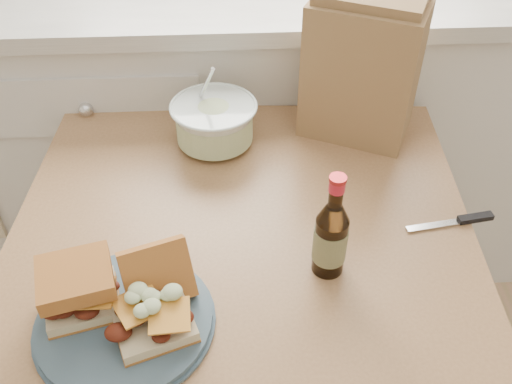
{
  "coord_description": "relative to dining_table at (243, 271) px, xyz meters",
  "views": [
    {
      "loc": [
        -0.15,
        0.21,
        1.51
      ],
      "look_at": [
        -0.11,
        0.99,
        0.82
      ],
      "focal_mm": 40.0,
      "sensor_mm": 36.0,
      "label": 1
    }
  ],
  "objects": [
    {
      "name": "knife",
      "position": [
        0.43,
        0.01,
        0.11
      ],
      "size": [
        0.18,
        0.04,
        0.01
      ],
      "rotation": [
        0.0,
        0.0,
        0.15
      ],
      "color": "silver",
      "rests_on": "dining_table"
    },
    {
      "name": "paper_bag",
      "position": [
        0.27,
        0.33,
        0.26
      ],
      "size": [
        0.28,
        0.24,
        0.31
      ],
      "primitive_type": "cube",
      "rotation": [
        0.0,
        0.0,
        -0.44
      ],
      "color": "#99754A",
      "rests_on": "dining_table"
    },
    {
      "name": "sandwich_right",
      "position": [
        -0.14,
        -0.19,
        0.16
      ],
      "size": [
        0.15,
        0.19,
        0.1
      ],
      "rotation": [
        0.0,
        0.0,
        0.34
      ],
      "color": "beige",
      "rests_on": "plate"
    },
    {
      "name": "plate",
      "position": [
        -0.2,
        -0.2,
        0.12
      ],
      "size": [
        0.28,
        0.28,
        0.02
      ],
      "primitive_type": "cylinder",
      "color": "#405868",
      "rests_on": "dining_table"
    },
    {
      "name": "beer_bottle",
      "position": [
        0.15,
        -0.09,
        0.19
      ],
      "size": [
        0.06,
        0.06,
        0.21
      ],
      "rotation": [
        0.0,
        0.0,
        0.1
      ],
      "color": "black",
      "rests_on": "dining_table"
    },
    {
      "name": "dining_table",
      "position": [
        0.0,
        0.0,
        0.0
      ],
      "size": [
        0.94,
        0.94,
        0.74
      ],
      "rotation": [
        0.0,
        0.0,
        -0.06
      ],
      "color": "#AB7E51",
      "rests_on": "ground"
    },
    {
      "name": "cabinet_run",
      "position": [
        0.14,
        0.74,
        -0.16
      ],
      "size": [
        2.5,
        0.64,
        0.94
      ],
      "color": "silver",
      "rests_on": "ground"
    },
    {
      "name": "sandwich_left",
      "position": [
        -0.26,
        -0.17,
        0.17
      ],
      "size": [
        0.14,
        0.13,
        0.08
      ],
      "rotation": [
        0.0,
        0.0,
        0.26
      ],
      "color": "beige",
      "rests_on": "plate"
    },
    {
      "name": "coleslaw_bowl",
      "position": [
        -0.05,
        0.29,
        0.16
      ],
      "size": [
        0.19,
        0.19,
        0.19
      ],
      "color": "white",
      "rests_on": "dining_table"
    }
  ]
}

